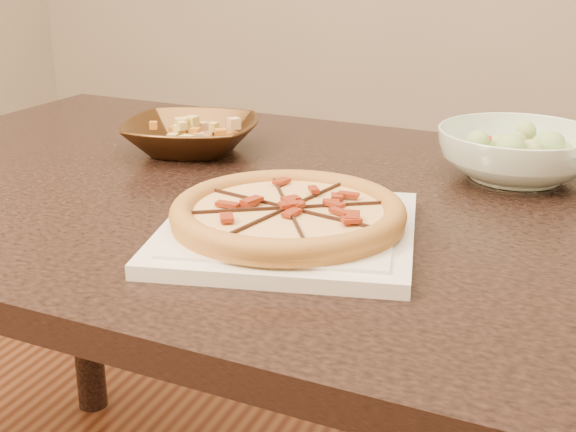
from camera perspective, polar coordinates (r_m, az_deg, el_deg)
name	(u,v)px	position (r m, az deg, el deg)	size (l,w,h in m)	color
dining_table	(261,251)	(1.22, -1.94, -2.49)	(1.47, 1.00, 0.75)	#331F19
plate	(288,231)	(0.99, 0.00, -1.07)	(0.37, 0.37, 0.02)	white
pizza	(288,213)	(0.98, 0.00, 0.22)	(0.29, 0.29, 0.03)	#AF712F
bronze_bowl	(191,136)	(1.38, -6.89, 5.66)	(0.23, 0.23, 0.06)	#4E3218
mixed_dish	(190,112)	(1.37, -7.00, 7.35)	(0.10, 0.10, 0.03)	tan
salad_bowl	(517,154)	(1.27, 15.98, 4.26)	(0.24, 0.24, 0.08)	white
salad	(520,118)	(1.26, 16.20, 6.69)	(0.12, 0.12, 0.04)	#A2B973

